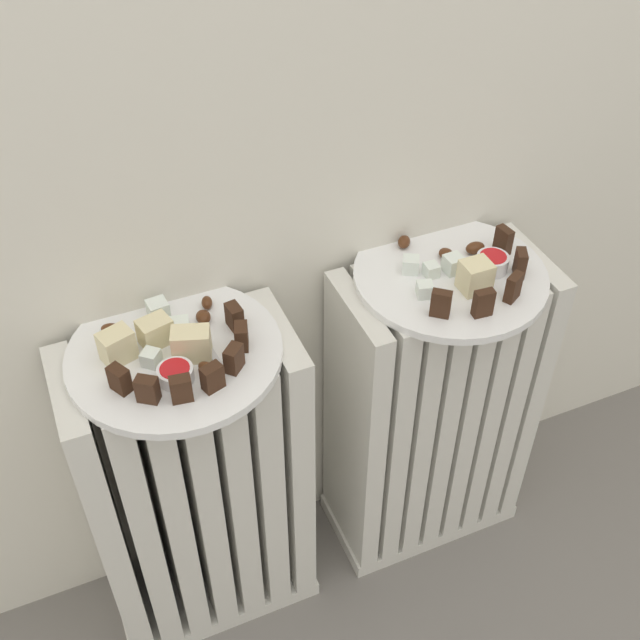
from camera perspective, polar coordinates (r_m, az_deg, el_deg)
name	(u,v)px	position (r m, az deg, el deg)	size (l,w,h in m)	color
radiator_left	(199,491)	(1.24, -8.79, -12.18)	(0.33, 0.17, 0.57)	silver
radiator_right	(431,413)	(1.34, 8.02, -6.71)	(0.33, 0.17, 0.57)	silver
plate_left	(175,353)	(1.02, -10.50, -2.38)	(0.28, 0.28, 0.01)	white
plate_right	(450,276)	(1.14, 9.42, 3.19)	(0.28, 0.28, 0.01)	white
dark_cake_slice_left_0	(120,379)	(0.97, -14.34, -4.18)	(0.03, 0.02, 0.03)	#382114
dark_cake_slice_left_1	(147,390)	(0.95, -12.41, -4.95)	(0.03, 0.02, 0.03)	#382114
dark_cake_slice_left_2	(181,389)	(0.94, -10.04, -4.94)	(0.03, 0.02, 0.03)	#382114
dark_cake_slice_left_3	(212,377)	(0.95, -7.81, -4.15)	(0.03, 0.02, 0.03)	#382114
dark_cake_slice_left_4	(234,358)	(0.97, -6.26, -2.79)	(0.03, 0.02, 0.03)	#382114
dark_cake_slice_left_5	(241,337)	(1.00, -5.72, -1.20)	(0.03, 0.02, 0.03)	#382114
dark_cake_slice_left_6	(234,317)	(1.03, -6.22, 0.25)	(0.03, 0.02, 0.03)	#382114
marble_cake_slice_left_0	(191,344)	(0.99, -9.31, -1.74)	(0.05, 0.03, 0.04)	beige
marble_cake_slice_left_1	(155,332)	(1.02, -11.86, -0.82)	(0.04, 0.03, 0.04)	beige
marble_cake_slice_left_2	(117,346)	(1.01, -14.50, -1.84)	(0.04, 0.03, 0.04)	beige
turkish_delight_left_0	(180,328)	(1.03, -10.09, -0.56)	(0.02, 0.02, 0.02)	white
turkish_delight_left_1	(151,358)	(1.00, -12.16, -2.70)	(0.02, 0.02, 0.02)	white
turkish_delight_left_2	(158,310)	(1.06, -11.66, 0.74)	(0.03, 0.03, 0.03)	white
medjool_date_left_0	(112,329)	(1.05, -14.85, -0.63)	(0.03, 0.02, 0.01)	#4C2814
medjool_date_left_1	(207,368)	(0.97, -8.20, -3.49)	(0.02, 0.01, 0.02)	#4C2814
medjool_date_left_2	(203,317)	(1.05, -8.47, 0.22)	(0.02, 0.02, 0.01)	#4C2814
medjool_date_left_3	(207,303)	(1.07, -8.20, 1.25)	(0.02, 0.01, 0.02)	#4C2814
jam_bowl_left	(175,373)	(0.97, -10.44, -3.82)	(0.04, 0.04, 0.02)	white
dark_cake_slice_right_0	(441,304)	(1.05, 8.76, 1.18)	(0.03, 0.01, 0.04)	#382114
dark_cake_slice_right_1	(483,303)	(1.06, 11.76, 1.20)	(0.03, 0.01, 0.04)	#382114
dark_cake_slice_right_2	(513,287)	(1.09, 13.85, 2.31)	(0.03, 0.01, 0.04)	#382114
dark_cake_slice_right_3	(520,263)	(1.14, 14.32, 4.01)	(0.03, 0.01, 0.04)	#382114
dark_cake_slice_right_4	(503,240)	(1.18, 13.16, 5.66)	(0.03, 0.01, 0.04)	#382114
marble_cake_slice_right_0	(475,276)	(1.10, 11.20, 3.13)	(0.04, 0.04, 0.04)	beige
turkish_delight_right_0	(431,270)	(1.12, 8.07, 3.60)	(0.02, 0.02, 0.02)	white
turkish_delight_right_1	(453,264)	(1.13, 9.65, 4.02)	(0.03, 0.03, 0.03)	white
turkish_delight_right_2	(425,290)	(1.08, 7.60, 2.19)	(0.02, 0.02, 0.02)	white
turkish_delight_right_3	(411,265)	(1.12, 6.59, 4.01)	(0.02, 0.02, 0.02)	white
medjool_date_right_0	(404,242)	(1.17, 6.12, 5.66)	(0.02, 0.02, 0.02)	#4C2814
medjool_date_right_1	(446,254)	(1.16, 9.13, 4.77)	(0.02, 0.02, 0.01)	#4C2814
medjool_date_right_2	(475,248)	(1.17, 11.19, 5.15)	(0.03, 0.02, 0.02)	#4C2814
jam_bowl_right	(492,262)	(1.14, 12.38, 4.12)	(0.05, 0.05, 0.02)	white
fork	(206,344)	(1.02, -8.25, -1.70)	(0.02, 0.10, 0.00)	silver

